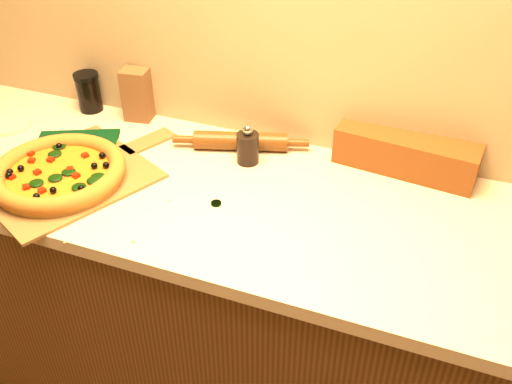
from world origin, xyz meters
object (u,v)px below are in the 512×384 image
Objects in this scene: pizza_peel at (71,175)px; dark_jar at (89,92)px; rolling_pin at (241,141)px; pepper_grinder at (248,147)px; side_plate at (9,125)px; pizza at (59,173)px; cutting_board at (69,161)px.

dark_jar is at bearing 141.26° from pizza_peel.
rolling_pin is 3.05× the size of dark_jar.
side_plate is (-0.82, -0.08, -0.05)m from pepper_grinder.
rolling_pin is at bearing 128.55° from pepper_grinder.
pizza is (-0.01, -0.04, 0.03)m from pizza_peel.
pizza_peel is at bearing -142.19° from rolling_pin.
rolling_pin is (-0.05, 0.06, -0.02)m from pepper_grinder.
cutting_board is at bearing -150.76° from rolling_pin.
cutting_board reaches higher than pizza_peel.
dark_jar reaches higher than pizza.
rolling_pin is 0.78m from side_plate.
cutting_board reaches higher than side_plate.
pepper_grinder is at bearing 32.40° from pizza.
side_plate is (-0.36, 0.21, -0.03)m from pizza.
pizza is 0.92× the size of rolling_pin.
rolling_pin is at bearing 63.41° from pizza_peel.
pizza_peel is 1.57× the size of rolling_pin.
dark_jar is at bearing 46.71° from side_plate.
pizza is 2.69× the size of side_plate.
pepper_grinder reaches higher than pizza_peel.
pizza_peel is 5.12× the size of pepper_grinder.
pizza_peel is 0.40m from side_plate.
pepper_grinder reaches higher than rolling_pin.
pizza_peel is at bearing -64.34° from dark_jar.
pizza reaches higher than rolling_pin.
cutting_board is (-0.05, 0.06, 0.00)m from pizza_peel.
pizza_peel is 4.60× the size of side_plate.
pizza_peel is 0.51m from rolling_pin.
cutting_board is at bearing -158.71° from pepper_grinder.
pizza_peel is 0.42m from dark_jar.
rolling_pin is (0.41, 0.32, 0.02)m from pizza_peel.
pizza_peel is 0.52m from pepper_grinder.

